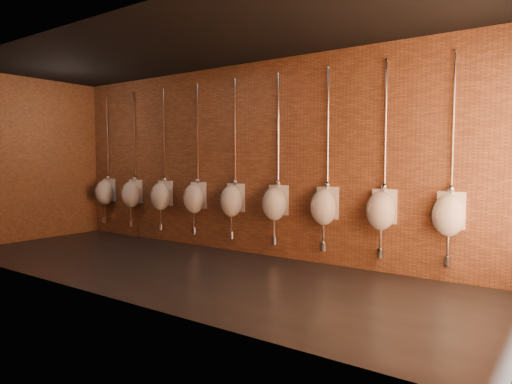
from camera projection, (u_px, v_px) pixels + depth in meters
ground at (187, 270)px, 6.60m from camera, size 8.50×8.50×0.00m
room_shell at (186, 130)px, 6.46m from camera, size 8.54×3.04×3.22m
urinal_0 at (105, 192)px, 9.82m from camera, size 0.45×0.40×2.72m
urinal_1 at (131, 194)px, 9.31m from camera, size 0.45×0.40×2.72m
urinal_2 at (161, 195)px, 8.80m from camera, size 0.45×0.40×2.72m
urinal_3 at (194, 198)px, 8.29m from camera, size 0.45×0.40×2.72m
urinal_4 at (232, 200)px, 7.78m from camera, size 0.45×0.40×2.72m
urinal_5 at (275, 203)px, 7.28m from camera, size 0.45×0.40×2.72m
urinal_6 at (324, 206)px, 6.77m from camera, size 0.45×0.40×2.72m
urinal_7 at (381, 210)px, 6.26m from camera, size 0.45×0.40×2.72m
urinal_8 at (449, 214)px, 5.75m from camera, size 0.45×0.40×2.72m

